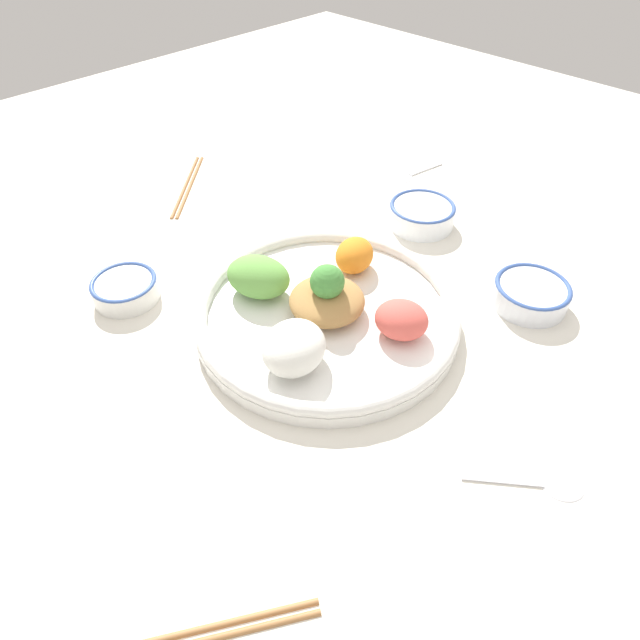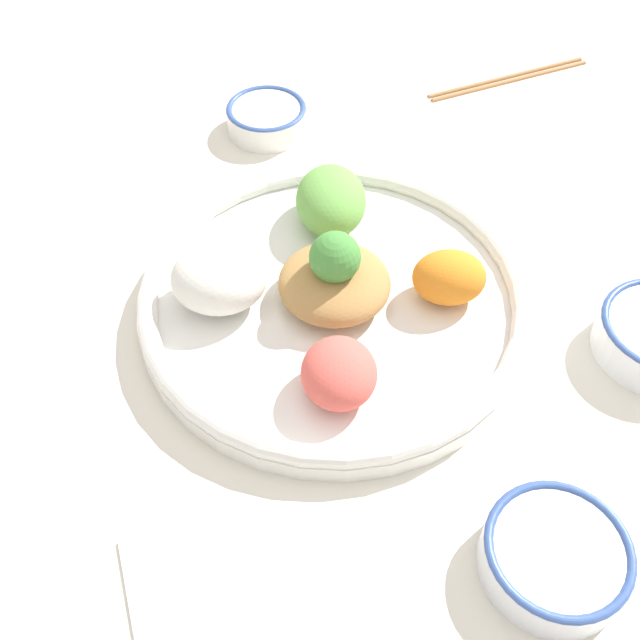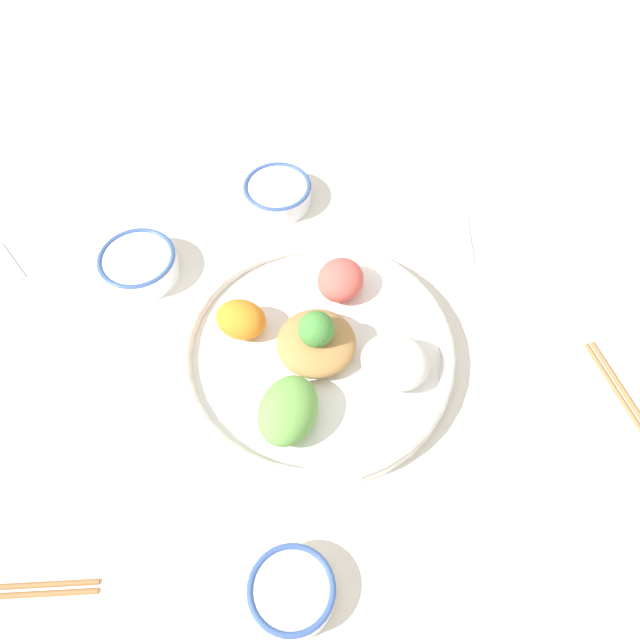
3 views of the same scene
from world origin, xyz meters
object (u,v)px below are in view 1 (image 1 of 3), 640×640
Objects in this scene: salad_platter at (324,310)px; sauce_bowl_red at (125,288)px; chopsticks_pair_near at (198,635)px; serving_spoon_extra at (410,174)px; sauce_bowl_dark at (422,214)px; serving_spoon_main at (542,482)px; chopsticks_pair_far at (188,185)px; rice_bowl_blue at (531,293)px.

sauce_bowl_red is at bearing 124.57° from salad_platter.
serving_spoon_extra is at bearing 58.10° from chopsticks_pair_near.
sauce_bowl_dark is (0.49, -0.20, 0.00)m from sauce_bowl_red.
chopsticks_pair_near reaches higher than serving_spoon_main.
sauce_bowl_dark is at bearing -22.25° from sauce_bowl_red.
serving_spoon_main is (-0.02, -0.36, -0.02)m from salad_platter.
salad_platter reaches higher than chopsticks_pair_near.
sauce_bowl_dark is 0.62× the size of chopsticks_pair_far.
rice_bowl_blue reaches higher than sauce_bowl_red.
serving_spoon_main is (0.16, -0.62, -0.02)m from sauce_bowl_red.
serving_spoon_main is at bearing 10.41° from chopsticks_pair_near.
sauce_bowl_red is 0.62m from rice_bowl_blue.
rice_bowl_blue is (0.43, -0.45, 0.00)m from sauce_bowl_red.
sauce_bowl_dark is at bearing -76.77° from serving_spoon_main.
salad_platter is 2.04× the size of chopsticks_pair_far.
rice_bowl_blue is 0.31m from serving_spoon_main.
sauce_bowl_dark is at bearing 53.69° from chopsticks_pair_near.
chopsticks_pair_far is (-0.16, 0.67, -0.02)m from rice_bowl_blue.
sauce_bowl_red is 0.63m from serving_spoon_extra.
salad_platter is at bearing 36.48° from chopsticks_pair_far.
rice_bowl_blue is 0.43m from serving_spoon_extra.
chopsticks_pair_far is (0.27, 0.22, -0.02)m from sauce_bowl_red.
chopsticks_pair_near is at bearing -158.78° from sauce_bowl_dark.
chopsticks_pair_far is at bearing 79.33° from salad_platter.
sauce_bowl_dark is 0.48m from chopsticks_pair_far.
salad_platter is 3.85× the size of sauce_bowl_red.
sauce_bowl_dark is 0.19m from serving_spoon_extra.
rice_bowl_blue is at bearing -106.81° from serving_spoon_extra.
serving_spoon_extra is (0.46, 0.55, 0.00)m from serving_spoon_main.
rice_bowl_blue is at bearing -46.49° from sauce_bowl_red.
chopsticks_pair_far is 1.53× the size of serving_spoon_main.
rice_bowl_blue is (0.25, -0.19, -0.00)m from salad_platter.
sauce_bowl_red is at bearing 98.96° from chopsticks_pair_near.
salad_platter reaches higher than serving_spoon_extra.
chopsticks_pair_far reaches higher than serving_spoon_main.
sauce_bowl_red is at bearing -176.33° from serving_spoon_extra.
salad_platter is 0.36m from serving_spoon_main.
serving_spoon_main is at bearing -148.10° from rice_bowl_blue.
serving_spoon_extra is at bearing -78.94° from serving_spoon_main.
serving_spoon_extra is at bearing 43.59° from sauce_bowl_dark.
chopsticks_pair_near and chopsticks_pair_far have the same top height.
sauce_bowl_dark is at bearing 76.56° from rice_bowl_blue.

